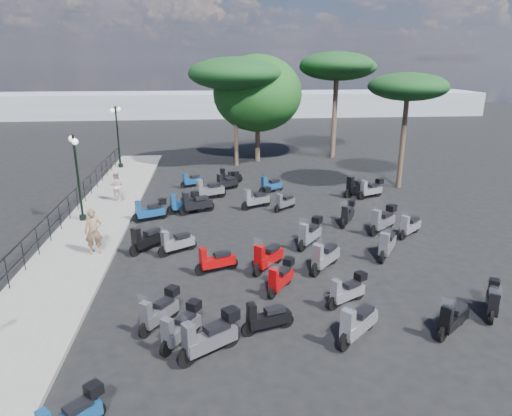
{
  "coord_description": "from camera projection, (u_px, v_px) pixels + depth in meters",
  "views": [
    {
      "loc": [
        -1.14,
        -17.31,
        7.24
      ],
      "look_at": [
        0.67,
        1.02,
        1.2
      ],
      "focal_mm": 32.0,
      "sensor_mm": 36.0,
      "label": 1
    }
  ],
  "objects": [
    {
      "name": "scooter_14",
      "position": [
        325.0,
        257.0,
        16.25
      ],
      "size": [
        1.33,
        1.45,
        1.48
      ],
      "rotation": [
        0.0,
        0.0,
        2.4
      ],
      "color": "black",
      "rests_on": "ground"
    },
    {
      "name": "scooter_22",
      "position": [
        285.0,
        202.0,
        22.78
      ],
      "size": [
        1.19,
        1.03,
        1.18
      ],
      "rotation": [
        0.0,
        0.0,
        2.27
      ],
      "color": "black",
      "rests_on": "ground"
    },
    {
      "name": "scooter_21",
      "position": [
        348.0,
        214.0,
        20.82
      ],
      "size": [
        0.99,
        1.45,
        1.29
      ],
      "rotation": [
        0.0,
        0.0,
        2.6
      ],
      "color": "black",
      "rests_on": "ground"
    },
    {
      "name": "scooter_9",
      "position": [
        176.0,
        243.0,
        17.67
      ],
      "size": [
        1.46,
        0.99,
        1.32
      ],
      "rotation": [
        0.0,
        0.0,
        2.13
      ],
      "color": "black",
      "rests_on": "ground"
    },
    {
      "name": "scooter_16",
      "position": [
        257.0,
        199.0,
        23.05
      ],
      "size": [
        1.57,
        0.96,
        1.36
      ],
      "rotation": [
        0.0,
        0.0,
        2.03
      ],
      "color": "black",
      "rests_on": "ground"
    },
    {
      "name": "pedestrian_far",
      "position": [
        116.0,
        186.0,
        23.84
      ],
      "size": [
        0.83,
        0.68,
        1.55
      ],
      "primitive_type": "imported",
      "rotation": [
        0.0,
        0.0,
        3.0
      ],
      "color": "#C5A5AA",
      "rests_on": "sidewalk"
    },
    {
      "name": "scooter_23",
      "position": [
        271.0,
        185.0,
        25.71
      ],
      "size": [
        1.48,
        0.91,
        1.29
      ],
      "rotation": [
        0.0,
        0.0,
        2.06
      ],
      "color": "black",
      "rests_on": "ground"
    },
    {
      "name": "railing",
      "position": [
        64.0,
        208.0,
        20.38
      ],
      "size": [
        0.04,
        26.04,
        1.1
      ],
      "color": "black",
      "rests_on": "sidewalk"
    },
    {
      "name": "ground",
      "position": [
        242.0,
        244.0,
        18.73
      ],
      "size": [
        120.0,
        120.0,
        0.0
      ],
      "primitive_type": "plane",
      "color": "black",
      "rests_on": "ground"
    },
    {
      "name": "scooter_27",
      "position": [
        410.0,
        226.0,
        19.39
      ],
      "size": [
        1.33,
        1.13,
        1.31
      ],
      "rotation": [
        0.0,
        0.0,
        2.27
      ],
      "color": "black",
      "rests_on": "ground"
    },
    {
      "name": "scooter_19",
      "position": [
        347.0,
        291.0,
        13.98
      ],
      "size": [
        1.4,
        0.92,
        1.23
      ],
      "rotation": [
        0.0,
        0.0,
        2.09
      ],
      "color": "black",
      "rests_on": "ground"
    },
    {
      "name": "scooter_6",
      "position": [
        160.0,
        311.0,
        12.8
      ],
      "size": [
        1.09,
        1.41,
        1.3
      ],
      "rotation": [
        0.0,
        0.0,
        2.52
      ],
      "color": "black",
      "rests_on": "ground"
    },
    {
      "name": "scooter_31",
      "position": [
        181.0,
        327.0,
        12.03
      ],
      "size": [
        1.09,
        1.41,
        1.3
      ],
      "rotation": [
        0.0,
        0.0,
        2.52
      ],
      "color": "black",
      "rests_on": "ground"
    },
    {
      "name": "lamp_post_2",
      "position": [
        118.0,
        133.0,
        30.64
      ],
      "size": [
        0.52,
        1.19,
        4.14
      ],
      "rotation": [
        0.0,
        0.0,
        -0.25
      ],
      "color": "black",
      "rests_on": "sidewalk"
    },
    {
      "name": "pine_2",
      "position": [
        235.0,
        74.0,
        30.61
      ],
      "size": [
        6.34,
        6.34,
        7.41
      ],
      "color": "#38281E",
      "rests_on": "ground"
    },
    {
      "name": "scooter_7",
      "position": [
        281.0,
        278.0,
        14.81
      ],
      "size": [
        1.05,
        1.36,
        1.25
      ],
      "rotation": [
        0.0,
        0.0,
        2.52
      ],
      "color": "black",
      "rests_on": "ground"
    },
    {
      "name": "pine_1",
      "position": [
        338.0,
        67.0,
        33.75
      ],
      "size": [
        5.73,
        5.73,
        7.69
      ],
      "color": "#38281E",
      "rests_on": "ground"
    },
    {
      "name": "scooter_26",
      "position": [
        387.0,
        245.0,
        17.34
      ],
      "size": [
        1.13,
        1.59,
        1.46
      ],
      "rotation": [
        0.0,
        0.0,
        2.56
      ],
      "color": "black",
      "rests_on": "ground"
    },
    {
      "name": "lamp_post_1",
      "position": [
        77.0,
        172.0,
        20.4
      ],
      "size": [
        0.64,
        1.09,
        3.95
      ],
      "rotation": [
        0.0,
        0.0,
        0.42
      ],
      "color": "black",
      "rests_on": "sidewalk"
    },
    {
      "name": "scooter_11",
      "position": [
        230.0,
        177.0,
        27.62
      ],
      "size": [
        1.55,
        0.79,
        1.29
      ],
      "rotation": [
        0.0,
        0.0,
        1.95
      ],
      "color": "black",
      "rests_on": "ground"
    },
    {
      "name": "scooter_4",
      "position": [
        196.0,
        204.0,
        22.25
      ],
      "size": [
        1.73,
        0.92,
        1.45
      ],
      "rotation": [
        0.0,
        0.0,
        1.97
      ],
      "color": "black",
      "rests_on": "ground"
    },
    {
      "name": "scooter_25",
      "position": [
        453.0,
        319.0,
        12.5
      ],
      "size": [
        1.34,
        1.09,
        1.29
      ],
      "rotation": [
        0.0,
        0.0,
        2.24
      ],
      "color": "black",
      "rests_on": "ground"
    },
    {
      "name": "distant_hills",
      "position": [
        219.0,
        104.0,
        60.83
      ],
      "size": [
        70.0,
        8.0,
        3.0
      ],
      "primitive_type": "cube",
      "color": "gray",
      "rests_on": "ground"
    },
    {
      "name": "woman",
      "position": [
        94.0,
        232.0,
        17.18
      ],
      "size": [
        0.72,
        0.54,
        1.79
      ],
      "primitive_type": "imported",
      "rotation": [
        0.0,
        0.0,
        0.19
      ],
      "color": "brown",
      "rests_on": "sidewalk"
    },
    {
      "name": "scooter_10",
      "position": [
        209.0,
        190.0,
        24.51
      ],
      "size": [
        1.76,
        0.93,
        1.48
      ],
      "rotation": [
        0.0,
        0.0,
        1.97
      ],
      "color": "black",
      "rests_on": "ground"
    },
    {
      "name": "scooter_5",
      "position": [
        192.0,
        180.0,
        26.9
      ],
      "size": [
        1.35,
        0.84,
        1.19
      ],
      "rotation": [
        0.0,
        0.0,
        2.07
      ],
      "color": "black",
      "rests_on": "ground"
    },
    {
      "name": "scooter_1",
      "position": [
        210.0,
        337.0,
        11.5
      ],
      "size": [
        1.64,
        1.17,
        1.48
      ],
      "rotation": [
        0.0,
        0.0,
        2.14
      ],
      "color": "black",
      "rests_on": "ground"
    },
    {
      "name": "scooter_20",
      "position": [
        383.0,
        220.0,
        19.85
      ],
      "size": [
        1.52,
        1.3,
        1.46
      ],
      "rotation": [
        0.0,
        0.0,
        2.25
      ],
      "color": "black",
      "rests_on": "ground"
    },
    {
      "name": "scooter_30",
      "position": [
        184.0,
        203.0,
        22.37
      ],
      "size": [
        1.58,
        0.88,
        1.33
      ],
      "rotation": [
        0.0,
        0.0,
        1.98
      ],
      "color": "black",
      "rests_on": "ground"
    },
    {
      "name": "broadleaf_tree",
      "position": [
        258.0,
        93.0,
        32.34
      ],
      "size": [
        6.32,
        6.32,
        7.6
      ],
      "color": "#38281E",
      "rests_on": "ground"
    },
    {
      "name": "scooter_2",
      "position": [
        147.0,
        239.0,
        17.89
      ],
      "size": [
        1.27,
        1.41,
        1.42
      ],
      "rotation": [
        0.0,
        0.0,
        2.41
      ],
      "color": "black",
      "rests_on": "ground"
    },
    {
      "name": "scooter_17",
      "position": [
        227.0,
        182.0,
        26.25
      ],
      "size": [
        1.42,
        1.13,
        1.33
      ],
      "rotation": [
        0.0,
        0.0,
        2.21
      ],
      "color": "black",
      "rests_on": "ground"
    },
    {
      "name": "scooter_8",
      "position": [
        216.0,
        261.0,
        16.1
      ],
      "size": [
        1.55,
        0.75,
        1.28
      ],
      "rotation": [
        0.0,
        0.0,
        1.92
      ],
      "color": "black",
      "rests_on": "ground"
    },
    {
      "name": "scooter_18",
      "position": [
        357.0,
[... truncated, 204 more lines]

